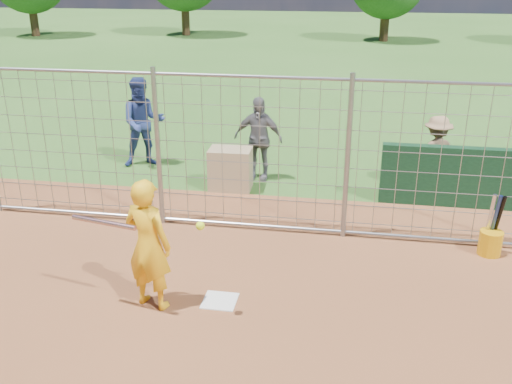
% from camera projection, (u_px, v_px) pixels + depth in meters
% --- Properties ---
extents(ground, '(100.00, 100.00, 0.00)m').
position_uv_depth(ground, '(223.00, 293.00, 7.52)').
color(ground, '#2D591E').
rests_on(ground, ground).
extents(home_plate, '(0.43, 0.43, 0.02)m').
position_uv_depth(home_plate, '(220.00, 301.00, 7.33)').
color(home_plate, silver).
rests_on(home_plate, ground).
extents(dugout_wall, '(2.60, 0.20, 1.10)m').
position_uv_depth(dugout_wall, '(455.00, 177.00, 10.07)').
color(dugout_wall, '#11381E').
rests_on(dugout_wall, ground).
extents(batter, '(0.71, 0.56, 1.71)m').
position_uv_depth(batter, '(148.00, 245.00, 6.96)').
color(batter, yellow).
rests_on(batter, ground).
extents(bystander_a, '(1.14, 1.03, 1.90)m').
position_uv_depth(bystander_a, '(143.00, 122.00, 12.02)').
color(bystander_a, navy).
rests_on(bystander_a, ground).
extents(bystander_b, '(1.02, 0.51, 1.68)m').
position_uv_depth(bystander_b, '(258.00, 139.00, 11.28)').
color(bystander_b, '#5E5E63').
rests_on(bystander_b, ground).
extents(bystander_c, '(1.07, 0.82, 1.46)m').
position_uv_depth(bystander_c, '(436.00, 154.00, 10.74)').
color(bystander_c, '#957151').
rests_on(bystander_c, ground).
extents(equipment_bin, '(0.82, 0.58, 0.80)m').
position_uv_depth(equipment_bin, '(230.00, 169.00, 10.92)').
color(equipment_bin, tan).
rests_on(equipment_bin, ground).
extents(equipment_in_play, '(1.63, 0.24, 0.10)m').
position_uv_depth(equipment_in_play, '(127.00, 223.00, 6.62)').
color(equipment_in_play, silver).
rests_on(equipment_in_play, ground).
extents(bucket_with_bats, '(0.34, 0.36, 0.97)m').
position_uv_depth(bucket_with_bats, '(491.00, 239.00, 8.46)').
color(bucket_with_bats, orange).
rests_on(bucket_with_bats, ground).
extents(backstop_fence, '(9.08, 0.08, 2.60)m').
position_uv_depth(backstop_fence, '(250.00, 156.00, 8.89)').
color(backstop_fence, gray).
rests_on(backstop_fence, ground).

